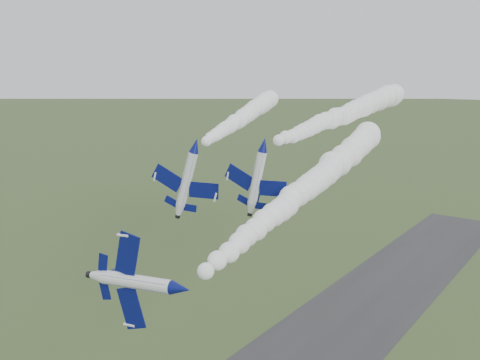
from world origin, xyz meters
name	(u,v)px	position (x,y,z in m)	size (l,w,h in m)	color
jet_lead	(180,289)	(11.53, -6.75, 33.28)	(3.88, 12.07, 10.03)	white
smoke_trail_jet_lead	(317,179)	(4.13, 34.65, 36.26)	(5.66, 78.94, 5.66)	white
jet_pair_left	(195,146)	(-11.33, 22.24, 41.86)	(11.24, 13.40, 4.27)	white
smoke_trail_jet_pair_left	(245,115)	(-24.23, 54.11, 43.88)	(4.68, 61.15, 4.68)	white
jet_pair_right	(263,145)	(1.02, 23.29, 42.88)	(10.31, 12.47, 3.55)	white
smoke_trail_jet_pair_right	(350,112)	(-2.75, 61.44, 45.12)	(5.30, 70.85, 5.30)	white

